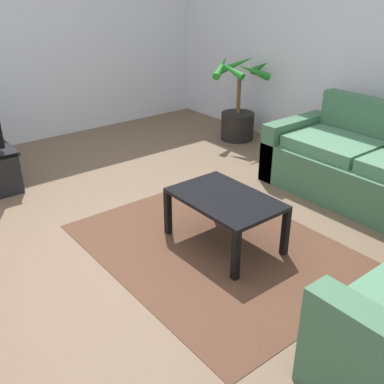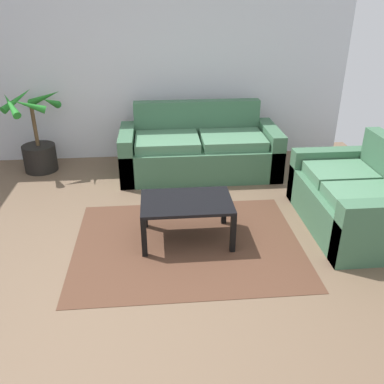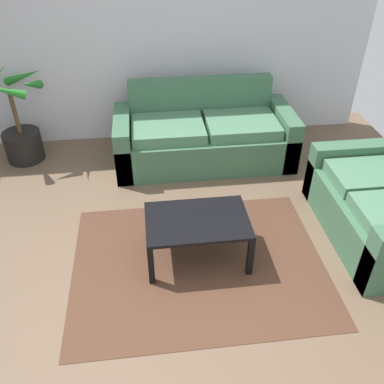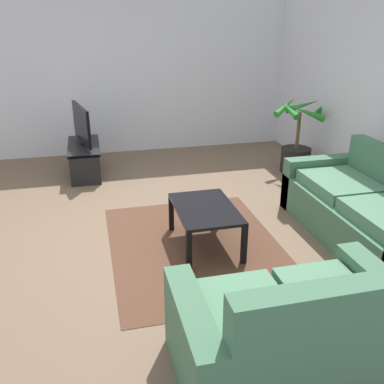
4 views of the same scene
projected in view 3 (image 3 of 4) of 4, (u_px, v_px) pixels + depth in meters
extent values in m
plane|color=brown|center=(140.00, 319.00, 3.20)|extent=(6.60, 6.60, 0.00)
cube|color=silver|center=(126.00, 32.00, 4.81)|extent=(6.00, 0.06, 2.70)
cube|color=#3F6B4C|center=(204.00, 145.00, 4.96)|extent=(2.07, 0.90, 0.42)
cube|color=#3F6B4C|center=(200.00, 97.00, 4.99)|extent=(1.71, 0.16, 0.48)
cube|color=#3F6B4C|center=(124.00, 142.00, 4.81)|extent=(0.18, 0.90, 0.62)
cube|color=#3F6B4C|center=(282.00, 133.00, 5.00)|extent=(0.18, 0.90, 0.62)
cube|color=#4F7F5D|center=(168.00, 129.00, 4.72)|extent=(0.82, 0.66, 0.12)
cube|color=#4F7F5D|center=(242.00, 124.00, 4.81)|extent=(0.82, 0.66, 0.12)
cube|color=#3F6B4C|center=(378.00, 216.00, 3.88)|extent=(0.90, 1.47, 0.42)
cube|color=#3F6B4C|center=(351.00, 170.00, 4.34)|extent=(0.90, 0.18, 0.62)
cube|color=#4F7F5D|center=(366.00, 176.00, 3.94)|extent=(0.66, 0.52, 0.12)
cube|color=black|center=(197.00, 221.00, 3.52)|extent=(0.88, 0.58, 0.03)
cube|color=black|center=(151.00, 265.00, 3.39)|extent=(0.05, 0.05, 0.40)
cube|color=black|center=(250.00, 256.00, 3.47)|extent=(0.05, 0.05, 0.40)
cube|color=black|center=(149.00, 223.00, 3.81)|extent=(0.05, 0.05, 0.40)
cube|color=black|center=(237.00, 216.00, 3.90)|extent=(0.05, 0.05, 0.40)
cube|color=#513323|center=(198.00, 263.00, 3.68)|extent=(2.20, 1.70, 0.01)
cylinder|color=black|center=(24.00, 146.00, 5.01)|extent=(0.44, 0.44, 0.36)
cylinder|color=brown|center=(14.00, 111.00, 4.74)|extent=(0.05, 0.05, 0.54)
cone|color=#268829|center=(31.00, 84.00, 4.56)|extent=(0.15, 0.53, 0.28)
cone|color=#268829|center=(23.00, 76.00, 4.76)|extent=(0.53, 0.33, 0.29)
cone|color=#268829|center=(7.00, 91.00, 4.41)|extent=(0.40, 0.17, 0.23)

